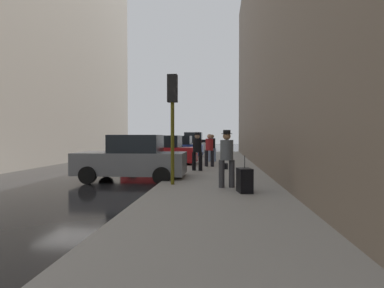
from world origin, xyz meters
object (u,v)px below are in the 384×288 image
Objects in this scene: parked_red_hatchback at (161,152)px; pedestrian_with_fedora at (197,149)px; pedestrian_in_jeans at (212,146)px; rolling_suitcase at (245,180)px; parked_silver_sedan at (186,145)px; duffel_bag at (224,166)px; pedestrian_with_beanie at (227,156)px; parked_black_suv at (192,142)px; pedestrian_in_red_jacket at (209,148)px; parked_blue_sedan at (177,148)px; parked_gray_coupe at (133,159)px; traffic_light at (172,105)px; fire_hydrant at (194,157)px.

pedestrian_with_fedora reaches higher than parked_red_hatchback.
pedestrian_in_jeans reaches higher than rolling_suitcase.
parked_silver_sedan is 15.39m from duffel_bag.
pedestrian_in_jeans is at bearing 94.21° from pedestrian_with_beanie.
parked_black_suv is 20.72m from pedestrian_in_red_jacket.
parked_gray_coupe is at bearing -90.00° from parked_blue_sedan.
pedestrian_with_beanie reaches higher than rolling_suitcase.
traffic_light reaches higher than parked_silver_sedan.
parked_silver_sedan is 2.37× the size of pedestrian_with_fedora.
parked_red_hatchback is 1.19× the size of traffic_light.
parked_gray_coupe is 2.38× the size of pedestrian_with_fedora.
fire_hydrant reaches higher than duffel_bag.
pedestrian_in_jeans is 3.89× the size of duffel_bag.
fire_hydrant is at bearing -72.01° from parked_blue_sedan.
pedestrian_in_red_jacket is at bearing -91.09° from pedestrian_in_jeans.
parked_blue_sedan is (-0.00, 12.19, 0.00)m from parked_gray_coupe.
pedestrian_in_red_jacket is at bearing 99.81° from rolling_suitcase.
traffic_light is 3.46× the size of rolling_suitcase.
parked_red_hatchback is at bearing 90.00° from parked_gray_coupe.
parked_black_suv is 26.70m from traffic_light.
pedestrian_in_red_jacket is at bearing -25.54° from parked_red_hatchback.
parked_black_suv is at bearing 90.00° from parked_red_hatchback.
parked_black_suv is 2.72× the size of pedestrian_in_jeans.
pedestrian_in_red_jacket is (-0.77, 6.49, -0.03)m from pedestrian_with_beanie.
parked_blue_sedan is 6.04× the size of fire_hydrant.
parked_black_suv reaches higher than parked_gray_coupe.
parked_gray_coupe is 4.20m from pedestrian_with_beanie.
pedestrian_with_beanie is 1.00× the size of pedestrian_with_fedora.
pedestrian_with_fedora is at bearing -96.14° from pedestrian_in_jeans.
pedestrian_with_fedora reaches higher than rolling_suitcase.
rolling_suitcase is at bearing -81.61° from parked_black_suv.
parked_gray_coupe is 3.37m from pedestrian_with_fedora.
parked_gray_coupe is at bearing -134.44° from pedestrian_with_fedora.
parked_blue_sedan is at bearing 105.20° from rolling_suitcase.
rolling_suitcase is at bearing -35.21° from parked_gray_coupe.
pedestrian_in_jeans is (2.91, -17.37, 0.07)m from parked_black_suv.
pedestrian_with_fedora is at bearing 108.27° from rolling_suitcase.
pedestrian_with_beanie is (1.76, -0.44, -1.62)m from traffic_light.
duffel_bag is at bearing -80.46° from pedestrian_in_jeans.
parked_black_suv reaches higher than rolling_suitcase.
fire_hydrant is 0.20× the size of traffic_light.
parked_blue_sedan is at bearing 90.00° from parked_gray_coupe.
parked_black_suv is at bearing 97.62° from pedestrian_with_beanie.
pedestrian_in_jeans is (1.05, 9.21, -1.65)m from traffic_light.
rolling_suitcase is at bearing -76.45° from fire_hydrant.
fire_hydrant is 0.40× the size of pedestrian_with_beanie.
rolling_suitcase is (0.48, -0.77, -0.65)m from pedestrian_with_beanie.
pedestrian_with_beanie reaches higher than fire_hydrant.
parked_silver_sedan is 1.17× the size of traffic_light.
pedestrian_with_beanie is at bearing -78.31° from fire_hydrant.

